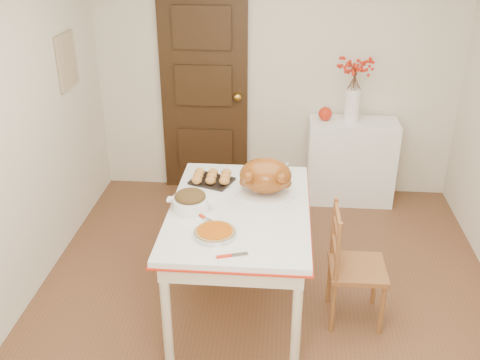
# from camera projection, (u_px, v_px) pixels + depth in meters

# --- Properties ---
(floor) EXTENTS (3.50, 4.00, 0.00)m
(floor) POSITION_uv_depth(u_px,v_px,m) (265.00, 309.00, 4.03)
(floor) COLOR brown
(floor) RESTS_ON ground
(wall_back) EXTENTS (3.50, 0.00, 2.50)m
(wall_back) POSITION_uv_depth(u_px,v_px,m) (276.00, 70.00, 5.27)
(wall_back) COLOR silver
(wall_back) RESTS_ON ground
(wall_left) EXTENTS (0.00, 4.00, 2.50)m
(wall_left) POSITION_uv_depth(u_px,v_px,m) (2.00, 143.00, 3.61)
(wall_left) COLOR silver
(wall_left) RESTS_ON ground
(door_back) EXTENTS (0.85, 0.06, 2.06)m
(door_back) POSITION_uv_depth(u_px,v_px,m) (204.00, 91.00, 5.39)
(door_back) COLOR black
(door_back) RESTS_ON ground
(photo_board) EXTENTS (0.03, 0.35, 0.45)m
(photo_board) POSITION_uv_depth(u_px,v_px,m) (67.00, 61.00, 4.57)
(photo_board) COLOR beige
(photo_board) RESTS_ON ground
(sideboard) EXTENTS (0.83, 0.37, 0.83)m
(sideboard) POSITION_uv_depth(u_px,v_px,m) (351.00, 161.00, 5.38)
(sideboard) COLOR white
(sideboard) RESTS_ON floor
(kitchen_table) EXTENTS (0.95, 1.39, 0.83)m
(kitchen_table) POSITION_uv_depth(u_px,v_px,m) (239.00, 259.00, 3.87)
(kitchen_table) COLOR white
(kitchen_table) RESTS_ON floor
(chair_oak) EXTENTS (0.39, 0.39, 0.86)m
(chair_oak) POSITION_uv_depth(u_px,v_px,m) (358.00, 266.00, 3.77)
(chair_oak) COLOR brown
(chair_oak) RESTS_ON floor
(berry_vase) EXTENTS (0.33, 0.33, 0.64)m
(berry_vase) POSITION_uv_depth(u_px,v_px,m) (354.00, 88.00, 5.06)
(berry_vase) COLOR white
(berry_vase) RESTS_ON sideboard
(apple) EXTENTS (0.13, 0.13, 0.13)m
(apple) POSITION_uv_depth(u_px,v_px,m) (325.00, 114.00, 5.19)
(apple) COLOR red
(apple) RESTS_ON sideboard
(turkey_platter) EXTENTS (0.46, 0.38, 0.27)m
(turkey_platter) POSITION_uv_depth(u_px,v_px,m) (265.00, 178.00, 3.79)
(turkey_platter) COLOR #924D1B
(turkey_platter) RESTS_ON kitchen_table
(pumpkin_pie) EXTENTS (0.33, 0.33, 0.05)m
(pumpkin_pie) POSITION_uv_depth(u_px,v_px,m) (215.00, 232.00, 3.36)
(pumpkin_pie) COLOR #A64807
(pumpkin_pie) RESTS_ON kitchen_table
(stuffing_dish) EXTENTS (0.33, 0.27, 0.12)m
(stuffing_dish) POSITION_uv_depth(u_px,v_px,m) (190.00, 200.00, 3.65)
(stuffing_dish) COLOR brown
(stuffing_dish) RESTS_ON kitchen_table
(rolls_tray) EXTENTS (0.34, 0.31, 0.08)m
(rolls_tray) POSITION_uv_depth(u_px,v_px,m) (212.00, 177.00, 4.02)
(rolls_tray) COLOR #C67938
(rolls_tray) RESTS_ON kitchen_table
(pie_server) EXTENTS (0.19, 0.11, 0.01)m
(pie_server) POSITION_uv_depth(u_px,v_px,m) (232.00, 255.00, 3.17)
(pie_server) COLOR silver
(pie_server) RESTS_ON kitchen_table
(carving_knife) EXTENTS (0.23, 0.23, 0.01)m
(carving_knife) POSITION_uv_depth(u_px,v_px,m) (208.00, 220.00, 3.53)
(carving_knife) COLOR silver
(carving_knife) RESTS_ON kitchen_table
(drinking_glass) EXTENTS (0.07, 0.07, 0.10)m
(drinking_glass) POSITION_uv_depth(u_px,v_px,m) (255.00, 168.00, 4.13)
(drinking_glass) COLOR white
(drinking_glass) RESTS_ON kitchen_table
(shaker_pair) EXTENTS (0.10, 0.07, 0.09)m
(shaker_pair) POSITION_uv_depth(u_px,v_px,m) (283.00, 167.00, 4.16)
(shaker_pair) COLOR white
(shaker_pair) RESTS_ON kitchen_table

